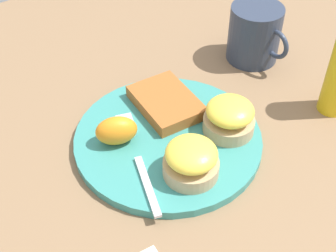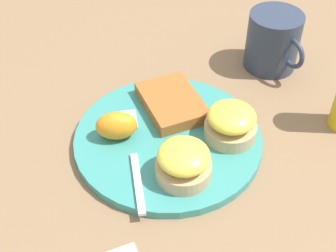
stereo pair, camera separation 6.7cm
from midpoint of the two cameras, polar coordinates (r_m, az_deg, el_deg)
name	(u,v)px [view 2 (the right image)]	position (r m, az deg, el deg)	size (l,w,h in m)	color
ground_plane	(168,143)	(0.70, 2.76, -2.16)	(1.10, 1.10, 0.00)	#846647
plate	(168,139)	(0.69, 2.78, -1.75)	(0.28, 0.28, 0.01)	teal
sandwich_benedict_left	(184,162)	(0.62, 5.04, -4.57)	(0.08, 0.08, 0.05)	tan
sandwich_benedict_right	(231,123)	(0.68, 10.50, 0.24)	(0.08, 0.08, 0.05)	tan
hashbrown_patty	(172,102)	(0.73, 3.12, 2.76)	(0.11, 0.08, 0.02)	#A05A27
orange_wedge	(116,126)	(0.67, -3.48, -0.10)	(0.06, 0.04, 0.04)	orange
fork	(133,150)	(0.66, -1.37, -3.14)	(0.19, 0.08, 0.00)	silver
cup	(273,41)	(0.84, 15.00, 9.88)	(0.12, 0.09, 0.10)	#2D384C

